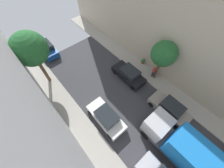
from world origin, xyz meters
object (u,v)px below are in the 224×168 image
parked_car_right_2 (129,74)px  street_tree_0 (30,49)px  parked_car_left_4 (46,48)px  pedestrian (154,71)px  delivery_truck (184,150)px  potted_plant_2 (143,61)px  street_tree_1 (164,54)px  potted_plant_0 (155,71)px  parked_car_left_3 (106,117)px  parked_car_right_1 (170,109)px

parked_car_right_2 → street_tree_0: bearing=141.7°
parked_car_left_4 → pedestrian: 14.64m
parked_car_right_2 → delivery_truck: delivery_truck is taller
delivery_truck → potted_plant_2: size_ratio=9.41×
parked_car_left_4 → street_tree_0: 6.66m
street_tree_1 → potted_plant_0: (0.43, 0.34, -3.30)m
parked_car_left_3 → street_tree_1: (7.82, 0.31, 3.21)m
parked_car_left_3 → street_tree_0: (-2.08, 8.27, 4.19)m
street_tree_0 → potted_plant_2: size_ratio=9.19×
parked_car_right_1 → potted_plant_0: size_ratio=4.64×
parked_car_left_3 → parked_car_left_4: (0.00, 13.01, 0.00)m
parked_car_right_2 → street_tree_1: size_ratio=0.82×
parked_car_left_4 → potted_plant_2: bearing=-50.2°
potted_plant_2 → street_tree_1: bearing=-104.8°
delivery_truck → potted_plant_2: (5.78, 9.13, -1.27)m
parked_car_right_2 → potted_plant_0: size_ratio=4.64×
parked_car_right_1 → parked_car_left_4: bearing=108.1°
street_tree_1 → parked_car_right_2: bearing=139.8°
delivery_truck → potted_plant_2: 10.88m
parked_car_left_3 → street_tree_1: street_tree_1 is taller
potted_plant_2 → potted_plant_0: bearing=-96.2°
parked_car_left_4 → parked_car_right_1: (5.40, -16.47, 0.00)m
pedestrian → street_tree_1: (0.05, -0.30, 2.85)m
parked_car_right_2 → pedestrian: (2.37, -1.75, 0.35)m
parked_car_left_4 → delivery_truck: (2.70, -19.32, 1.07)m
parked_car_left_4 → potted_plant_0: size_ratio=4.64×
parked_car_left_4 → pedestrian: pedestrian is taller
parked_car_left_3 → potted_plant_2: parked_car_left_3 is taller
potted_plant_2 → street_tree_0: bearing=152.7°
potted_plant_0 → parked_car_left_3: bearing=-175.5°
parked_car_right_1 → potted_plant_0: parked_car_right_1 is taller
pedestrian → delivery_truck: bearing=-126.2°
parked_car_right_1 → potted_plant_2: 7.00m
street_tree_0 → potted_plant_2: 12.67m
street_tree_1 → parked_car_right_1: bearing=-122.7°
street_tree_1 → potted_plant_2: bearing=75.2°
delivery_truck → pedestrian: (5.07, 6.93, -0.71)m
pedestrian → potted_plant_0: 0.65m
parked_car_right_2 → street_tree_0: 10.41m
parked_car_left_3 → parked_car_right_1: (5.40, -3.46, 0.00)m
parked_car_left_4 → delivery_truck: bearing=-82.0°
parked_car_right_1 → pedestrian: 4.73m
delivery_truck → street_tree_1: bearing=52.3°
street_tree_0 → potted_plant_0: (10.32, -7.62, -4.28)m
parked_car_right_1 → street_tree_0: size_ratio=0.65×
street_tree_1 → potted_plant_0: size_ratio=5.66×
parked_car_left_4 → delivery_truck: 19.54m
parked_car_right_2 → potted_plant_2: parked_car_right_2 is taller
parked_car_left_3 → pedestrian: bearing=4.5°
parked_car_left_3 → pedestrian: pedestrian is taller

